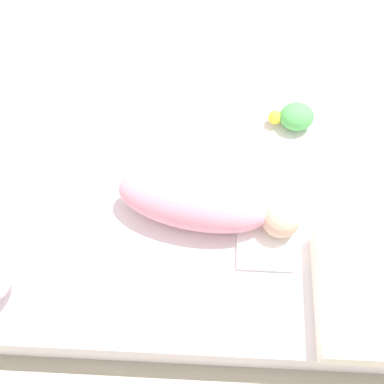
{
  "coord_description": "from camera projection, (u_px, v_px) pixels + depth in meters",
  "views": [
    {
      "loc": [
        -0.04,
        0.81,
        1.69
      ],
      "look_at": [
        -0.01,
        0.05,
        0.21
      ],
      "focal_mm": 50.0,
      "sensor_mm": 36.0,
      "label": 1
    }
  ],
  "objects": [
    {
      "name": "ground_plane",
      "position": [
        191.0,
        208.0,
        1.87
      ],
      "size": [
        12.0,
        12.0,
        0.0
      ],
      "primitive_type": "plane",
      "color": "#B2A893"
    },
    {
      "name": "bed_mattress",
      "position": [
        191.0,
        197.0,
        1.8
      ],
      "size": [
        1.48,
        1.06,
        0.16
      ],
      "color": "white",
      "rests_on": "ground_plane"
    },
    {
      "name": "burp_cloth",
      "position": [
        266.0,
        244.0,
        1.63
      ],
      "size": [
        0.18,
        0.17,
        0.02
      ],
      "color": "white",
      "rests_on": "bed_mattress"
    },
    {
      "name": "swaddled_baby",
      "position": [
        203.0,
        203.0,
        1.61
      ],
      "size": [
        0.57,
        0.25,
        0.16
      ],
      "rotation": [
        0.0,
        0.0,
        2.98
      ],
      "color": "pink",
      "rests_on": "bed_mattress"
    },
    {
      "name": "pillow",
      "position": [
        371.0,
        296.0,
        1.52
      ],
      "size": [
        0.32,
        0.37,
        0.09
      ],
      "color": "white",
      "rests_on": "bed_mattress"
    },
    {
      "name": "turtle_plush",
      "position": [
        295.0,
        117.0,
        1.8
      ],
      "size": [
        0.15,
        0.1,
        0.09
      ],
      "color": "#51B756",
      "rests_on": "bed_mattress"
    }
  ]
}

